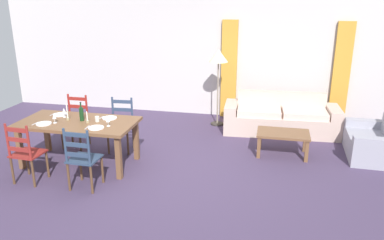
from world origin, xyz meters
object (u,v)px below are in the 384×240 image
object	(u,v)px
dining_table	(78,126)
standing_lamp	(218,60)
dining_chair_near_left	(26,153)
wine_glass_near_right	(108,119)
wine_bottle	(81,114)
dining_chair_near_right	(82,158)
wine_glass_near_left	(54,116)
coffee_cup_primary	(97,119)
armchair_upholstered	(376,144)
coffee_table	(283,136)
wine_glass_far_left	(64,111)
dining_chair_far_left	(76,121)
dining_chair_far_right	(121,125)
couch	(281,118)

from	to	relation	value
dining_table	standing_lamp	size ratio (longest dim) A/B	1.16
dining_chair_near_left	wine_glass_near_right	world-z (taller)	dining_chair_near_left
wine_bottle	standing_lamp	world-z (taller)	standing_lamp
dining_table	dining_chair_near_right	xyz separation A→B (m)	(0.47, -0.78, -0.19)
dining_chair_near_left	wine_glass_near_right	xyz separation A→B (m)	(1.04, 0.67, 0.38)
wine_glass_near_left	coffee_cup_primary	size ratio (longest dim) A/B	1.79
wine_glass_near_left	armchair_upholstered	distance (m)	5.46
dining_chair_near_left	dining_chair_near_right	size ratio (longest dim) A/B	1.00
coffee_cup_primary	coffee_table	bearing A→B (deg)	19.43
dining_table	wine_glass_near_right	size ratio (longest dim) A/B	11.80
armchair_upholstered	standing_lamp	distance (m)	3.39
wine_glass_near_left	wine_glass_near_right	world-z (taller)	same
coffee_table	wine_glass_near_right	bearing A→B (deg)	-155.69
wine_bottle	dining_table	bearing A→B (deg)	-139.02
wine_bottle	wine_glass_far_left	xyz separation A→B (m)	(-0.38, 0.11, -0.01)
dining_chair_far_left	armchair_upholstered	xyz separation A→B (m)	(5.35, 0.62, -0.23)
coffee_table	wine_glass_far_left	bearing A→B (deg)	-165.32
dining_chair_far_right	coffee_cup_primary	xyz separation A→B (m)	(-0.12, -0.67, 0.32)
dining_chair_near_left	dining_chair_far_right	bearing A→B (deg)	59.43
wine_glass_near_left	wine_glass_far_left	xyz separation A→B (m)	(-0.01, 0.31, 0.00)
dining_table	coffee_table	world-z (taller)	dining_table
dining_chair_near_left	armchair_upholstered	distance (m)	5.76
dining_chair_near_left	couch	bearing A→B (deg)	39.86
wine_bottle	couch	xyz separation A→B (m)	(3.22, 2.27, -0.58)
dining_chair_near_right	coffee_table	bearing A→B (deg)	33.68
dining_chair_far_right	standing_lamp	world-z (taller)	standing_lamp
dining_chair_near_left	coffee_table	world-z (taller)	dining_chair_near_left
wine_glass_far_left	wine_glass_near_left	bearing A→B (deg)	-88.26
dining_chair_far_left	couch	distance (m)	4.06
wine_glass_near_right	dining_table	bearing A→B (deg)	168.76
dining_chair_near_left	standing_lamp	xyz separation A→B (m)	(2.37, 3.29, 0.93)
wine_bottle	wine_glass_far_left	world-z (taller)	wine_bottle
dining_chair_near_right	couch	world-z (taller)	dining_chair_near_right
wine_glass_near_left	wine_glass_near_right	size ratio (longest dim) A/B	1.00
dining_chair_near_left	armchair_upholstered	world-z (taller)	dining_chair_near_left
coffee_cup_primary	armchair_upholstered	world-z (taller)	coffee_cup_primary
dining_chair_near_right	dining_chair_far_right	bearing A→B (deg)	91.10
standing_lamp	dining_chair_near_right	bearing A→B (deg)	-113.88
dining_chair_near_left	dining_chair_far_left	bearing A→B (deg)	90.29
dining_chair_far_right	wine_bottle	bearing A→B (deg)	-119.93
standing_lamp	dining_chair_far_right	bearing A→B (deg)	-129.74
wine_glass_near_right	wine_glass_far_left	distance (m)	0.96
couch	dining_chair_near_right	bearing A→B (deg)	-132.08
wine_bottle	coffee_cup_primary	world-z (taller)	wine_bottle
dining_table	coffee_cup_primary	bearing A→B (deg)	9.66
dining_chair_near_right	dining_chair_far_right	distance (m)	1.50
wine_glass_near_right	coffee_table	world-z (taller)	wine_glass_near_right
dining_chair_far_left	wine_glass_near_right	world-z (taller)	dining_chair_far_left
wine_bottle	coffee_cup_primary	distance (m)	0.28
dining_chair_far_right	coffee_table	size ratio (longest dim) A/B	1.07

